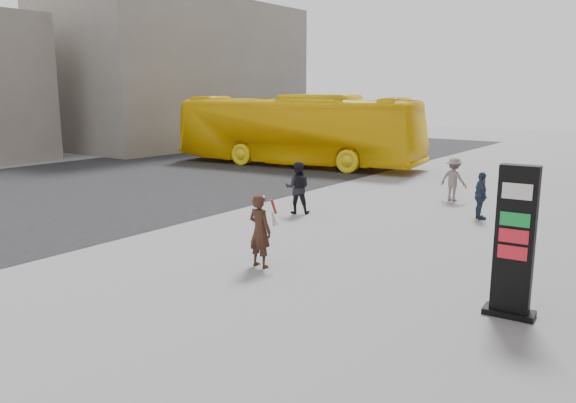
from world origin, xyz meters
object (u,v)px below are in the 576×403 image
Objects in this scene: pedestrian_a at (298,188)px; pedestrian_b at (454,179)px; bus at (297,130)px; woman at (260,230)px; info_pylon at (515,242)px; pedestrian_c at (481,196)px.

pedestrian_a is 5.96m from pedestrian_b.
bus is at bearing -85.44° from pedestrian_a.
woman is at bearing 85.85° from pedestrian_a.
pedestrian_b is (10.09, -4.53, -1.05)m from bus.
pedestrian_a is (-7.83, 4.58, -0.50)m from info_pylon.
info_pylon is 10.61m from pedestrian_b.
pedestrian_b reaches higher than pedestrian_c.
info_pylon is 1.72× the size of pedestrian_b.
pedestrian_b is 1.07× the size of pedestrian_c.
bus is 11.11m from pedestrian_b.
bus is 11.75m from pedestrian_a.
info_pylon is 1.83× the size of pedestrian_c.
woman reaches higher than pedestrian_c.
bus is 9.01× the size of pedestrian_c.
pedestrian_b is (3.27, 4.99, -0.05)m from pedestrian_a.
woman is at bearing -154.91° from bus.
info_pylon is 0.20× the size of bus.
pedestrian_b is at bearing -121.88° from bus.
bus reaches higher than pedestrian_c.
pedestrian_a is at bearing 67.56° from pedestrian_b.
pedestrian_c is (-2.83, 7.19, -0.60)m from info_pylon.
pedestrian_c is (2.45, 7.63, -0.12)m from woman.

